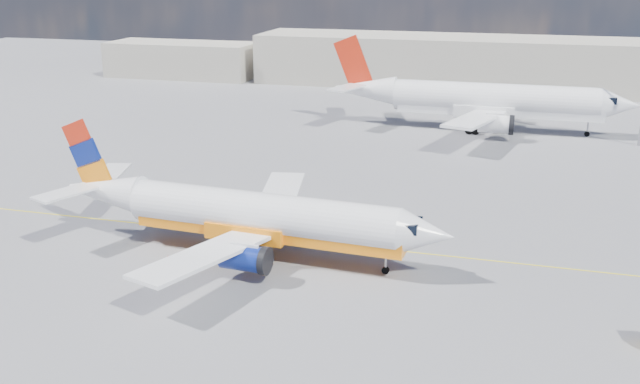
# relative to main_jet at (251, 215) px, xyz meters

# --- Properties ---
(ground) EXTENTS (240.00, 240.00, 0.00)m
(ground) POSITION_rel_main_jet_xyz_m (4.34, 0.49, -2.98)
(ground) COLOR slate
(ground) RESTS_ON ground
(taxi_line) EXTENTS (70.00, 0.15, 0.01)m
(taxi_line) POSITION_rel_main_jet_xyz_m (4.34, 3.49, -2.97)
(taxi_line) COLOR yellow
(taxi_line) RESTS_ON ground
(terminal_main) EXTENTS (70.00, 14.00, 8.00)m
(terminal_main) POSITION_rel_main_jet_xyz_m (9.34, 75.49, 1.02)
(terminal_main) COLOR beige
(terminal_main) RESTS_ON ground
(terminal_annex) EXTENTS (26.00, 10.00, 6.00)m
(terminal_annex) POSITION_rel_main_jet_xyz_m (-40.66, 72.49, 0.02)
(terminal_annex) COLOR beige
(terminal_annex) RESTS_ON ground
(main_jet) EXTENTS (29.51, 23.30, 8.94)m
(main_jet) POSITION_rel_main_jet_xyz_m (0.00, 0.00, 0.00)
(main_jet) COLOR white
(main_jet) RESTS_ON ground
(second_jet) EXTENTS (36.53, 28.94, 11.09)m
(second_jet) POSITION_rel_main_jet_xyz_m (13.45, 43.98, 0.71)
(second_jet) COLOR white
(second_jet) RESTS_ON ground
(traffic_cone) EXTENTS (0.34, 0.34, 0.48)m
(traffic_cone) POSITION_rel_main_jet_xyz_m (-5.13, -2.77, -2.75)
(traffic_cone) COLOR white
(traffic_cone) RESTS_ON ground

